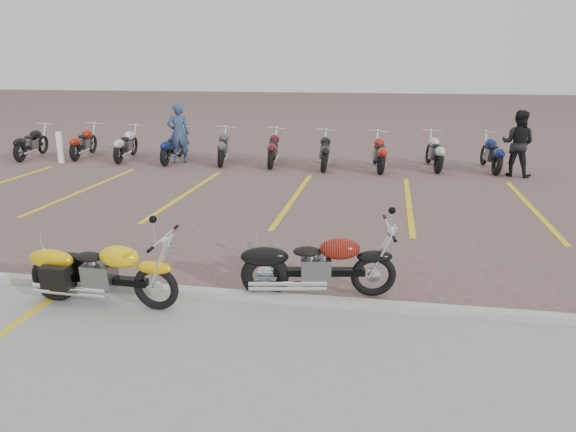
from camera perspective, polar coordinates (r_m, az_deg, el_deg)
name	(u,v)px	position (r m, az deg, el deg)	size (l,w,h in m)	color
ground	(255,252)	(9.70, -3.33, -3.67)	(100.00, 100.00, 0.00)	#745852
concrete_apron	(147,403)	(5.84, -14.10, -17.94)	(60.00, 5.00, 0.01)	#9E9B93
curb	(222,295)	(7.88, -6.73, -7.95)	(60.00, 0.18, 0.12)	#ADAAA3
parking_stripes	(294,198)	(13.46, 0.61, 1.85)	(38.00, 5.50, 0.01)	gold
yellow_cruiser	(100,275)	(7.90, -18.52, -5.68)	(2.13, 0.33, 0.88)	black
flame_cruiser	(315,268)	(7.75, 2.75, -5.25)	(2.13, 0.52, 0.88)	black
person_a	(178,133)	(18.36, -11.07, 8.23)	(0.69, 0.45, 1.89)	navy
person_b	(518,143)	(17.18, 22.31, 6.83)	(0.90, 0.70, 1.86)	black
bollard	(60,148)	(19.48, -22.16, 6.46)	(0.15, 0.15, 1.00)	white
bg_bike_row	(246,147)	(17.94, -4.25, 7.03)	(15.81, 2.08, 1.10)	black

